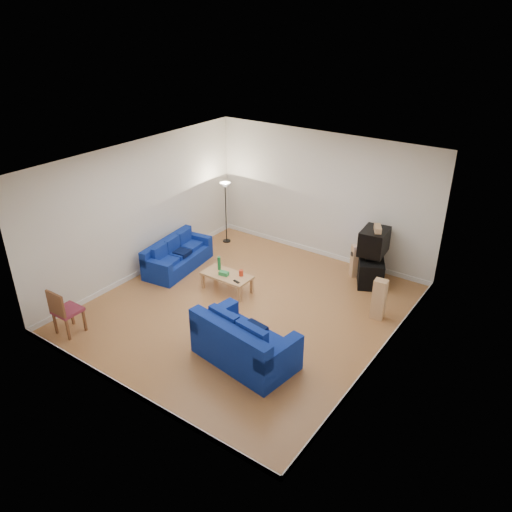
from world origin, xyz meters
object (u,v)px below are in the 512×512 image
Objects in this scene: coffee_table at (227,277)px; sofa_loveseat at (243,345)px; television at (374,241)px; tv_stand at (370,270)px; sofa_three_seat at (177,258)px.

sofa_loveseat is at bearing -45.33° from coffee_table.
television reaches higher than sofa_loveseat.
tv_stand is 1.25× the size of television.
coffee_table is (1.71, -0.16, 0.09)m from sofa_three_seat.
television is at bearing 168.48° from tv_stand.
sofa_three_seat is 1.72m from coffee_table.
sofa_loveseat is 1.74× the size of coffee_table.
television is (0.65, 4.16, 0.66)m from sofa_loveseat.
sofa_three_seat is at bearing -68.69° from television.
coffee_table is (-1.81, 1.83, 0.01)m from sofa_loveseat.
sofa_loveseat is 4.26m from television.
coffee_table is at bearing 142.80° from sofa_loveseat.
sofa_three_seat reaches higher than tv_stand.
coffee_table is at bearing -52.72° from television.
coffee_table is 1.41× the size of television.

